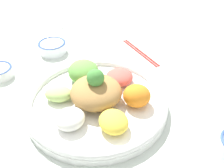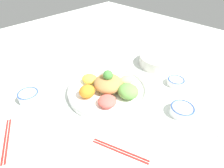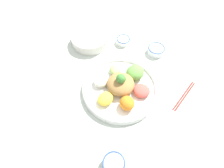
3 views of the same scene
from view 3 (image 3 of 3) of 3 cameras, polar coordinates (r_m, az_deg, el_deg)
name	(u,v)px [view 3 (image 3 of 3)]	position (r m, az deg, el deg)	size (l,w,h in m)	color
ground_plane	(118,91)	(0.94, 1.83, -2.17)	(2.40, 2.40, 0.00)	silver
salad_platter	(121,87)	(0.92, 2.83, -0.92)	(0.38, 0.38, 0.12)	white
sauce_bowl_red	(114,164)	(0.79, 0.57, -23.15)	(0.09, 0.09, 0.05)	white
rice_bowl_blue	(123,40)	(1.15, 3.43, 13.12)	(0.08, 0.08, 0.03)	white
sauce_bowl_dark	(156,50)	(1.12, 13.30, 10.14)	(0.10, 0.10, 0.04)	white
side_serving_bowl	(90,38)	(1.15, -6.65, 13.65)	(0.22, 0.22, 0.06)	silver
chopsticks_pair_near	(184,96)	(0.99, 21.15, -3.34)	(0.08, 0.20, 0.01)	red
serving_spoon_main	(38,66)	(1.11, -21.70, 4.98)	(0.14, 0.06, 0.01)	white
serving_spoon_extra	(176,43)	(1.22, 18.91, 11.76)	(0.10, 0.11, 0.01)	white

